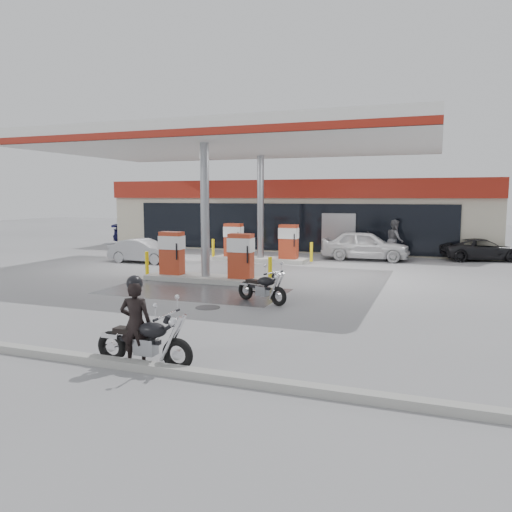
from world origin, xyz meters
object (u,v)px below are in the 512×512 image
Objects in this scene: main_motorcycle at (145,342)px; parked_motorcycle at (262,289)px; pump_island_far at (261,246)px; sedan_white at (365,245)px; parked_car_right at (482,249)px; parked_car_left at (149,233)px; pump_island_near at (206,262)px; biker_main at (136,323)px; attendant at (395,240)px; hatchback_silver at (144,251)px.

parked_motorcycle is (0.18, 5.91, -0.03)m from main_motorcycle.
pump_island_far reaches higher than sedan_white.
sedan_white is (1.61, 17.00, 0.26)m from main_motorcycle.
pump_island_far reaches higher than parked_car_right.
pump_island_near is at bearing -164.35° from parked_car_left.
main_motorcycle is (3.06, -14.80, -0.26)m from pump_island_far.
biker_main reaches higher than parked_car_left.
parked_car_left is (-14.66, 3.80, -0.06)m from sedan_white.
biker_main is at bearing 154.54° from attendant.
hatchback_silver is 9.80m from parked_car_left.
pump_island_far is 6.62m from attendant.
parked_car_left is (-13.23, 14.88, 0.23)m from parked_motorcycle.
biker_main is at bearing 140.12° from parked_car_right.
main_motorcycle is 17.07m from sedan_white.
parked_motorcycle is 0.46× the size of parked_car_right.
hatchback_silver is (-8.19, 6.48, 0.13)m from parked_motorcycle.
parked_motorcycle is 0.90× the size of attendant.
pump_island_near is at bearing 148.25° from sedan_white.
sedan_white is at bearing 89.55° from parked_car_right.
sedan_white is (1.80, 17.00, -0.08)m from biker_main.
parked_car_right is at bearing 45.00° from pump_island_near.
pump_island_far reaches higher than biker_main.
sedan_white reaches higher than hatchback_silver.
parked_motorcycle is at bearing -162.51° from parked_car_left.
sedan_white is at bearing -110.95° from biker_main.
biker_main is 17.88m from attendant.
attendant is at bearing 99.18° from parked_motorcycle.
pump_island_far is at bearing 132.47° from parked_motorcycle.
hatchback_silver is at bearing 164.13° from parked_motorcycle.
biker_main is at bearing -172.43° from parked_car_left.
main_motorcycle is 1.01× the size of attendant.
main_motorcycle is at bearing -70.85° from pump_island_near.
pump_island_far is 2.58× the size of main_motorcycle.
pump_island_far is at bearing 92.71° from parked_car_right.
pump_island_far is at bearing 90.00° from pump_island_near.
parked_car_left reaches higher than hatchback_silver.
parked_car_right reaches higher than main_motorcycle.
parked_motorcycle is 19.92m from parked_car_left.
main_motorcycle is 0.59× the size of hatchback_silver.
pump_island_far reaches higher than parked_car_left.
parked_car_right is (14.96, 6.40, -0.03)m from hatchback_silver.
biker_main reaches higher than parked_car_right.
parked_car_right is at bearing -64.35° from hatchback_silver.
attendant is 0.52× the size of parked_car_right.
sedan_white is (4.66, 8.20, 0.01)m from pump_island_near.
parked_motorcycle is (0.37, 5.92, -0.37)m from biker_main.
pump_island_far is 1.52× the size of hatchback_silver.
main_motorcycle is 0.52× the size of parked_car_right.
parked_motorcycle is at bearing -70.01° from pump_island_far.
biker_main reaches higher than hatchback_silver.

